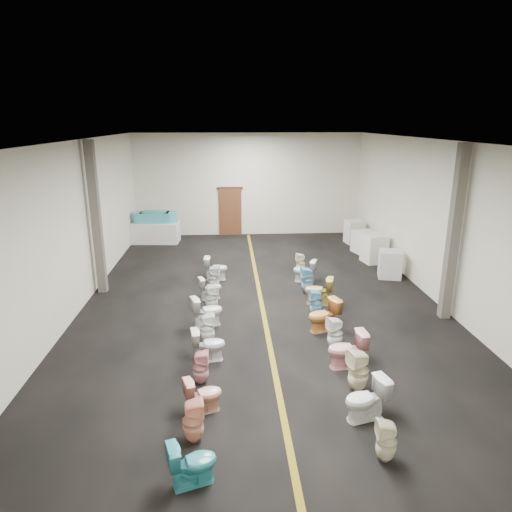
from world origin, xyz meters
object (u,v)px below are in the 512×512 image
at_px(appliance_crate_d, 354,232).
at_px(appliance_crate_c, 364,242).
at_px(toilet_left_8, 210,288).
at_px(toilet_right_10, 301,263).
at_px(toilet_left_0, 193,463).
at_px(toilet_right_4, 335,333).
at_px(appliance_crate_a, 390,264).
at_px(toilet_right_7, 319,291).
at_px(toilet_left_10, 216,268).
at_px(toilet_right_9, 305,271).
at_px(toilet_left_6, 207,311).
at_px(toilet_left_2, 203,395).
at_px(toilet_left_9, 214,278).
at_px(toilet_right_6, 316,303).
at_px(toilet_right_1, 366,399).
at_px(toilet_right_3, 347,350).
at_px(toilet_right_8, 307,280).
at_px(toilet_right_0, 386,441).
at_px(toilet_left_1, 193,421).
at_px(appliance_crate_b, 374,249).
at_px(toilet_left_7, 211,298).
at_px(toilet_right_5, 324,315).
at_px(toilet_left_5, 207,328).
at_px(toilet_left_4, 208,345).
at_px(display_table, 156,232).
at_px(bathtub, 155,218).
at_px(toilet_right_2, 358,371).

bearing_deg(appliance_crate_d, appliance_crate_c, -90.00).
bearing_deg(toilet_left_8, toilet_right_10, -71.24).
bearing_deg(toilet_left_0, toilet_right_4, -55.08).
relative_size(appliance_crate_a, toilet_right_7, 1.13).
bearing_deg(toilet_left_8, appliance_crate_c, -69.45).
relative_size(toilet_left_10, toilet_right_9, 1.01).
height_order(appliance_crate_c, toilet_left_6, appliance_crate_c).
xyz_separation_m(toilet_left_2, toilet_left_9, (0.02, 6.14, 0.04)).
height_order(toilet_right_6, toilet_right_7, toilet_right_7).
xyz_separation_m(toilet_right_1, toilet_right_10, (0.12, 7.96, -0.04)).
xyz_separation_m(toilet_left_6, toilet_right_3, (3.00, -2.21, 0.01)).
bearing_deg(toilet_right_8, toilet_right_0, -6.42).
height_order(toilet_left_1, toilet_right_6, toilet_left_1).
relative_size(appliance_crate_b, toilet_left_7, 1.36).
xyz_separation_m(toilet_left_6, toilet_right_6, (2.85, 0.44, -0.04)).
bearing_deg(toilet_right_5, toilet_left_10, -165.05).
height_order(appliance_crate_c, toilet_left_1, appliance_crate_c).
bearing_deg(toilet_left_6, toilet_right_9, -63.68).
bearing_deg(toilet_left_6, toilet_right_3, -146.08).
height_order(appliance_crate_a, toilet_right_4, appliance_crate_a).
xyz_separation_m(toilet_right_1, toilet_right_6, (-0.04, 4.40, -0.03)).
height_order(toilet_left_5, toilet_right_5, toilet_right_5).
bearing_deg(toilet_right_8, toilet_left_10, -123.06).
bearing_deg(toilet_left_4, toilet_left_0, 168.77).
bearing_deg(toilet_right_0, toilet_right_9, -177.11).
relative_size(appliance_crate_c, toilet_left_7, 1.12).
distance_m(display_table, toilet_left_9, 6.43).
distance_m(appliance_crate_d, toilet_right_5, 8.78).
xyz_separation_m(appliance_crate_b, toilet_left_10, (-5.73, -1.53, -0.14)).
distance_m(bathtub, toilet_right_2, 12.81).
height_order(toilet_right_9, toilet_right_10, toilet_right_9).
height_order(toilet_left_8, toilet_left_10, toilet_left_10).
bearing_deg(toilet_right_8, toilet_right_1, -6.54).
distance_m(toilet_left_1, toilet_left_4, 2.61).
height_order(toilet_right_3, toilet_right_7, toilet_right_3).
bearing_deg(toilet_right_6, toilet_left_5, -68.78).
height_order(display_table, toilet_right_3, display_table).
bearing_deg(toilet_left_4, appliance_crate_c, -45.27).
xyz_separation_m(appliance_crate_c, toilet_right_0, (-2.98, -11.34, -0.08)).
distance_m(appliance_crate_c, toilet_left_9, 6.91).
bearing_deg(toilet_left_9, toilet_right_7, -106.29).
distance_m(toilet_left_8, toilet_right_0, 7.39).
height_order(toilet_right_6, toilet_right_8, toilet_right_8).
height_order(toilet_right_1, toilet_right_6, toilet_right_1).
bearing_deg(toilet_left_7, toilet_right_3, -149.65).
relative_size(toilet_right_0, toilet_right_2, 0.81).
distance_m(bathtub, toilet_right_10, 7.13).
height_order(appliance_crate_b, toilet_left_10, appliance_crate_b).
bearing_deg(toilet_right_9, appliance_crate_b, 146.11).
height_order(toilet_left_1, toilet_right_2, toilet_right_2).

